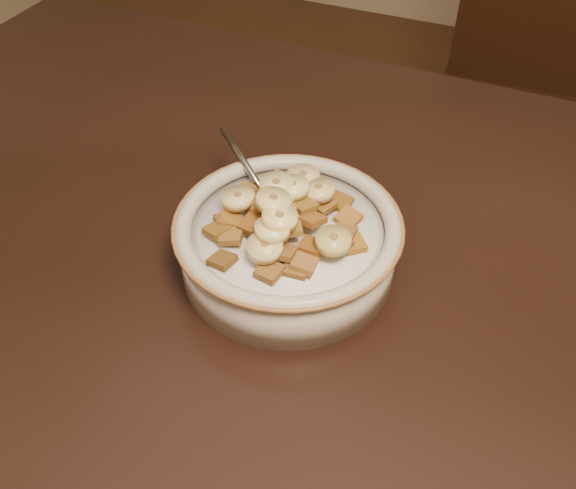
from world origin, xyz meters
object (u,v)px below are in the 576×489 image
at_px(chair, 552,133).
at_px(cereal_bowl, 288,249).
at_px(table, 352,322).
at_px(spoon, 272,206).

bearing_deg(chair, cereal_bowl, -109.50).
bearing_deg(table, cereal_bowl, 162.84).
xyz_separation_m(chair, cereal_bowl, (-0.23, -0.70, 0.24)).
height_order(cereal_bowl, spoon, spoon).
bearing_deg(chair, table, -103.33).
bearing_deg(cereal_bowl, spoon, 140.61).
xyz_separation_m(table, spoon, (-0.10, 0.04, 0.07)).
distance_m(chair, cereal_bowl, 0.77).
bearing_deg(cereal_bowl, table, -17.99).
bearing_deg(table, spoon, 156.73).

